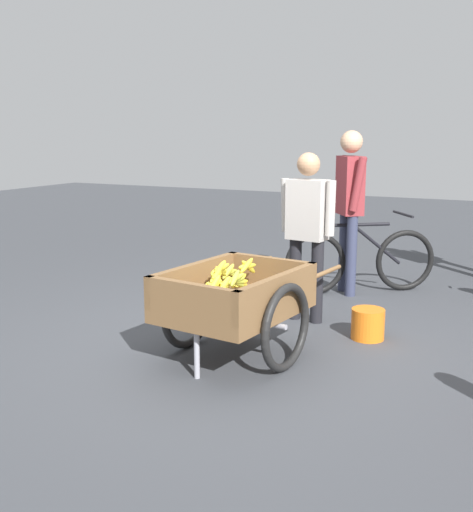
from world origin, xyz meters
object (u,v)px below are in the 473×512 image
at_px(fruit_cart, 234,302).
at_px(vendor_person, 307,223).
at_px(cyclist_person, 350,197).
at_px(plastic_bucket, 368,324).
at_px(bicycle, 361,260).

xyz_separation_m(fruit_cart, vendor_person, (-1.14, 0.15, 0.45)).
bearing_deg(cyclist_person, plastic_bucket, 23.07).
relative_size(fruit_cart, cyclist_person, 1.02).
bearing_deg(cyclist_person, bicycle, 126.45).
distance_m(cyclist_person, plastic_bucket, 1.73).
distance_m(fruit_cart, plastic_bucket, 1.23).
height_order(cyclist_person, plastic_bucket, cyclist_person).
height_order(fruit_cart, bicycle, bicycle).
distance_m(fruit_cart, vendor_person, 1.23).
bearing_deg(fruit_cart, vendor_person, 172.39).
height_order(bicycle, plastic_bucket, bicycle).
bearing_deg(plastic_bucket, cyclist_person, -156.93).
bearing_deg(plastic_bucket, fruit_cart, -41.85).
bearing_deg(fruit_cart, cyclist_person, 174.65).
height_order(vendor_person, bicycle, vendor_person).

